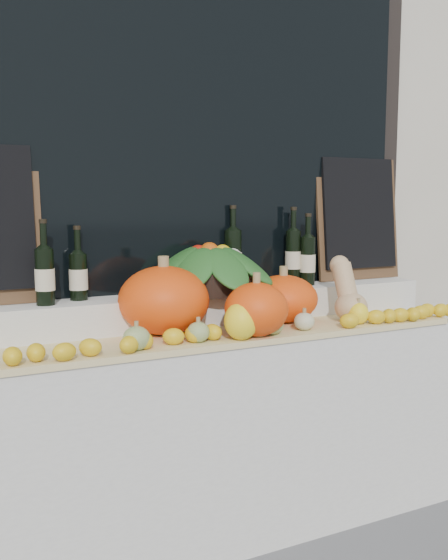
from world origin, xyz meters
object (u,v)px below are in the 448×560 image
Objects in this scene: pumpkin_left at (164,300)px; pumpkin_right at (283,299)px; butternut_squash at (348,294)px; wine_bottle_tall at (233,258)px; produce_bowl at (209,268)px.

pumpkin_right is (0.57, -0.00, -0.03)m from pumpkin_left.
butternut_squash is (0.27, -0.11, 0.02)m from pumpkin_right.
pumpkin_right is 1.06× the size of butternut_squash.
wine_bottle_tall reaches higher than pumpkin_left.
pumpkin_left is 1.27× the size of butternut_squash.
pumpkin_left reaches higher than pumpkin_right.
wine_bottle_tall is at bearing 121.84° from pumpkin_right.
wine_bottle_tall is at bearing 25.24° from produce_bowl.
butternut_squash is 0.76× the size of wine_bottle_tall.
butternut_squash is at bearing -21.85° from pumpkin_right.
pumpkin_right is 0.29m from butternut_squash.
pumpkin_left is 0.50m from wine_bottle_tall.
produce_bowl is 1.63× the size of wine_bottle_tall.
pumpkin_left is at bearing -152.40° from produce_bowl.
produce_bowl is at bearing -154.76° from wine_bottle_tall.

